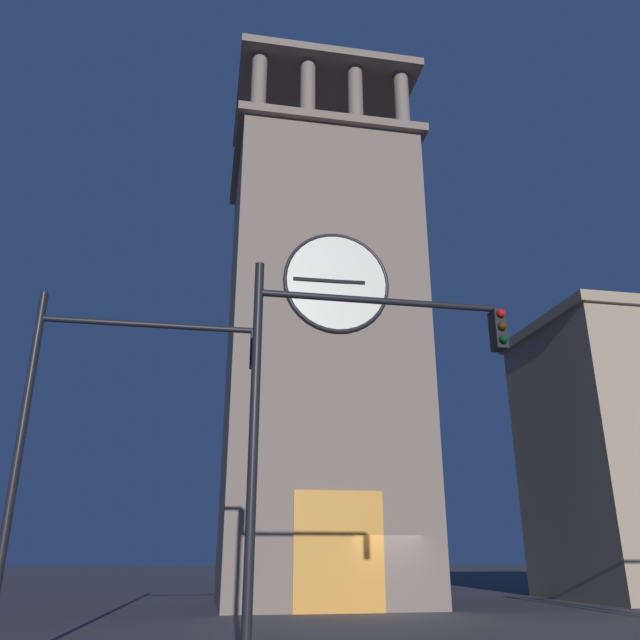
% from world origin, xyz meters
% --- Properties ---
extents(ground_plane, '(200.00, 200.00, 0.00)m').
position_xyz_m(ground_plane, '(0.00, 0.00, 0.00)').
color(ground_plane, '#424247').
extents(clocktower, '(8.57, 8.07, 26.55)m').
position_xyz_m(clocktower, '(1.79, -3.95, 10.54)').
color(clocktower, '#75665B').
rests_on(clocktower, ground_plane).
extents(traffic_signal_near, '(4.61, 0.41, 6.70)m').
position_xyz_m(traffic_signal_near, '(4.43, 12.32, 4.45)').
color(traffic_signal_near, black).
rests_on(traffic_signal_near, ground_plane).
extents(traffic_signal_far, '(4.50, 0.41, 6.83)m').
position_xyz_m(traffic_signal_far, '(8.63, 9.91, 4.52)').
color(traffic_signal_far, black).
rests_on(traffic_signal_far, ground_plane).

